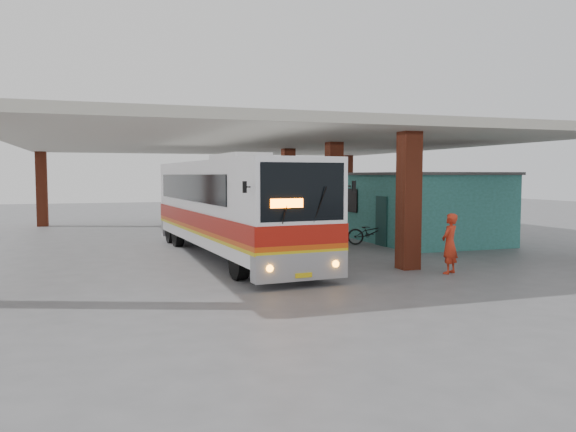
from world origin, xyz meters
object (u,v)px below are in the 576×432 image
at_px(motorcycle, 371,232).
at_px(pedestrian, 450,244).
at_px(coach_bus, 231,207).
at_px(red_chair, 324,229).

xyz_separation_m(motorcycle, pedestrian, (-0.96, -7.04, 0.38)).
xyz_separation_m(coach_bus, pedestrian, (5.53, -5.51, -0.93)).
height_order(coach_bus, red_chair, coach_bus).
relative_size(motorcycle, pedestrian, 1.12).
height_order(motorcycle, pedestrian, pedestrian).
xyz_separation_m(pedestrian, red_chair, (0.51, 11.28, -0.58)).
distance_m(motorcycle, pedestrian, 7.12).
bearing_deg(coach_bus, motorcycle, 8.55).
relative_size(coach_bus, red_chair, 17.60).
distance_m(motorcycle, red_chair, 4.26).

